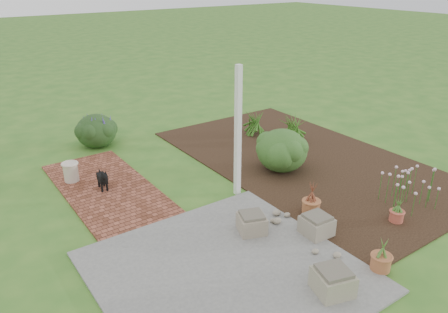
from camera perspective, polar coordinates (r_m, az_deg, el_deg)
ground at (r=8.26m, az=0.46°, el=-5.68°), size 80.00×80.00×0.00m
concrete_patio at (r=6.45m, az=0.42°, el=-14.77°), size 3.50×3.50×0.04m
brick_path at (r=8.97m, az=-15.11°, el=-3.96°), size 1.60×3.50×0.04m
garden_bed at (r=10.08m, az=10.44°, el=-0.45°), size 4.00×7.00×0.03m
veranda_post at (r=7.98m, az=1.83°, el=3.10°), size 0.10×0.10×2.50m
stone_trough_near at (r=6.16m, az=14.01°, el=-15.63°), size 0.58×0.58×0.31m
stone_trough_mid at (r=7.28m, az=12.00°, el=-8.85°), size 0.46×0.46×0.29m
stone_trough_far at (r=7.21m, az=3.65°, el=-8.74°), size 0.55×0.55×0.28m
black_dog at (r=8.75m, az=-15.57°, el=-2.75°), size 0.17×0.48×0.41m
cream_ceramic_urn at (r=9.34m, az=-19.37°, el=-1.93°), size 0.35×0.35×0.39m
evergreen_shrub at (r=9.33m, az=7.60°, el=0.93°), size 1.35×1.35×0.91m
agapanthus_clump_back at (r=10.95m, az=8.90°, el=4.02°), size 0.95×0.95×0.83m
agapanthus_clump_front at (r=11.36m, az=3.98°, el=4.67°), size 0.83×0.83×0.73m
pink_flower_patch at (r=8.58m, az=22.82°, el=-3.74°), size 1.28×1.28×0.67m
terracotta_pot_bronze at (r=7.87m, az=11.29°, el=-6.45°), size 0.35×0.35×0.25m
terracotta_pot_small_left at (r=8.06m, az=21.61°, el=-7.23°), size 0.30×0.30×0.19m
terracotta_pot_small_right at (r=6.78m, az=19.80°, el=-12.90°), size 0.35×0.35×0.24m
purple_flowering_bush at (r=11.06m, az=-16.37°, el=3.33°), size 1.20×1.20×0.82m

